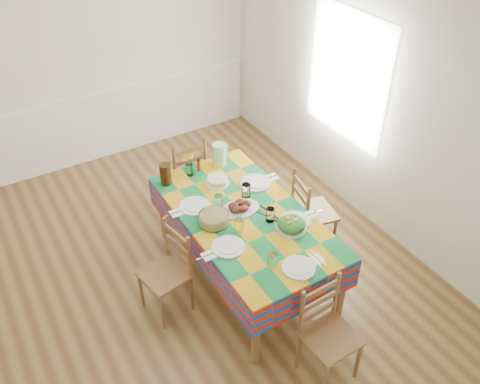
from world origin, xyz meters
name	(u,v)px	position (x,y,z in m)	size (l,w,h in m)	color
room	(167,163)	(0.00, 0.00, 1.35)	(4.58, 5.08, 2.78)	brown
wainscot	(93,126)	(0.00, 2.48, 0.49)	(4.41, 0.06, 0.92)	white
window_right	(347,77)	(2.23, 0.30, 1.50)	(1.40, 1.40, 0.00)	white
dining_table	(245,222)	(0.57, -0.35, 0.69)	(1.08, 2.00, 0.78)	brown
setting_near_head	(290,265)	(0.54, -1.12, 0.81)	(0.45, 0.30, 0.13)	silver
setting_left_near	(232,239)	(0.28, -0.61, 0.81)	(0.52, 0.31, 0.14)	silver
setting_left_far	(203,205)	(0.29, -0.06, 0.81)	(0.53, 0.32, 0.14)	silver
setting_right_near	(286,218)	(0.84, -0.62, 0.81)	(0.54, 0.31, 0.14)	silver
setting_right_far	(253,185)	(0.85, -0.04, 0.81)	(0.58, 0.33, 0.15)	silver
meat_platter	(240,207)	(0.57, -0.27, 0.81)	(0.38, 0.28, 0.07)	silver
salad_platter	(291,224)	(0.83, -0.73, 0.82)	(0.28, 0.28, 0.12)	silver
pasta_bowl	(214,219)	(0.27, -0.31, 0.83)	(0.27, 0.27, 0.10)	white
cake	(218,181)	(0.59, 0.20, 0.81)	(0.24, 0.24, 0.07)	silver
serving_utensils	(270,215)	(0.76, -0.48, 0.78)	(0.15, 0.33, 0.01)	black
flower_vase	(189,167)	(0.42, 0.48, 0.88)	(0.15, 0.12, 0.24)	white
hot_sauce	(199,165)	(0.54, 0.50, 0.85)	(0.03, 0.03, 0.14)	red
green_pitcher	(219,154)	(0.78, 0.49, 0.90)	(0.14, 0.14, 0.24)	#AFD798
tea_pitcher	(165,174)	(0.15, 0.47, 0.89)	(0.11, 0.11, 0.22)	black
name_card	(308,278)	(0.58, -1.29, 0.79)	(0.09, 0.03, 0.02)	silver
chair_near	(327,334)	(0.57, -1.61, 0.46)	(0.42, 0.40, 0.93)	brown
chair_far	(186,174)	(0.57, 0.91, 0.47)	(0.43, 0.41, 0.96)	brown
chair_left	(168,272)	(-0.23, -0.34, 0.45)	(0.45, 0.46, 0.90)	brown
chair_right	(311,213)	(1.37, -0.34, 0.45)	(0.47, 0.48, 0.92)	brown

